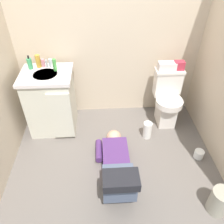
% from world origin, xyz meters
% --- Properties ---
extents(ground_plane, '(2.83, 2.94, 0.04)m').
position_xyz_m(ground_plane, '(0.00, 0.00, -0.02)').
color(ground_plane, '#68615B').
extents(wall_back, '(2.49, 0.08, 2.40)m').
position_xyz_m(wall_back, '(0.00, 1.01, 1.20)').
color(wall_back, beige).
rests_on(wall_back, ground_plane).
extents(toilet, '(0.36, 0.46, 0.75)m').
position_xyz_m(toilet, '(0.75, 0.67, 0.37)').
color(toilet, silver).
rests_on(toilet, ground_plane).
extents(vanity_cabinet, '(0.60, 0.53, 0.82)m').
position_xyz_m(vanity_cabinet, '(-0.75, 0.62, 0.42)').
color(vanity_cabinet, beige).
rests_on(vanity_cabinet, ground_plane).
extents(faucet, '(0.02, 0.02, 0.10)m').
position_xyz_m(faucet, '(-0.76, 0.77, 0.87)').
color(faucet, silver).
rests_on(faucet, vanity_cabinet).
extents(person_plumber, '(0.39, 1.06, 0.52)m').
position_xyz_m(person_plumber, '(0.01, -0.25, 0.18)').
color(person_plumber, '#512D6B').
rests_on(person_plumber, ground_plane).
extents(tissue_box, '(0.22, 0.11, 0.10)m').
position_xyz_m(tissue_box, '(0.71, 0.76, 0.80)').
color(tissue_box, silver).
rests_on(tissue_box, toilet).
extents(toiletry_bag, '(0.12, 0.09, 0.11)m').
position_xyz_m(toiletry_bag, '(0.86, 0.76, 0.81)').
color(toiletry_bag, '#B22D3F').
rests_on(toiletry_bag, toilet).
extents(soap_dispenser, '(0.06, 0.06, 0.17)m').
position_xyz_m(soap_dispenser, '(-0.95, 0.75, 0.89)').
color(soap_dispenser, '#3B995D').
rests_on(soap_dispenser, vanity_cabinet).
extents(bottle_amber, '(0.06, 0.06, 0.15)m').
position_xyz_m(bottle_amber, '(-0.85, 0.79, 0.90)').
color(bottle_amber, gold).
rests_on(bottle_amber, vanity_cabinet).
extents(bottle_pink, '(0.04, 0.04, 0.10)m').
position_xyz_m(bottle_pink, '(-0.80, 0.79, 0.87)').
color(bottle_pink, pink).
rests_on(bottle_pink, vanity_cabinet).
extents(bottle_clear, '(0.04, 0.04, 0.10)m').
position_xyz_m(bottle_clear, '(-0.71, 0.79, 0.87)').
color(bottle_clear, silver).
rests_on(bottle_clear, vanity_cabinet).
extents(bottle_green, '(0.04, 0.04, 0.15)m').
position_xyz_m(bottle_green, '(-0.65, 0.69, 0.89)').
color(bottle_green, green).
rests_on(bottle_green, vanity_cabinet).
extents(trash_can, '(0.19, 0.19, 0.28)m').
position_xyz_m(trash_can, '(0.94, -0.67, 0.14)').
color(trash_can, '#A29C8A').
rests_on(trash_can, ground_plane).
extents(paper_towel_roll, '(0.11, 0.11, 0.23)m').
position_xyz_m(paper_towel_roll, '(0.45, 0.35, 0.12)').
color(paper_towel_roll, white).
rests_on(paper_towel_roll, ground_plane).
extents(toilet_paper_roll, '(0.11, 0.11, 0.10)m').
position_xyz_m(toilet_paper_roll, '(1.00, -0.03, 0.05)').
color(toilet_paper_roll, white).
rests_on(toilet_paper_roll, ground_plane).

